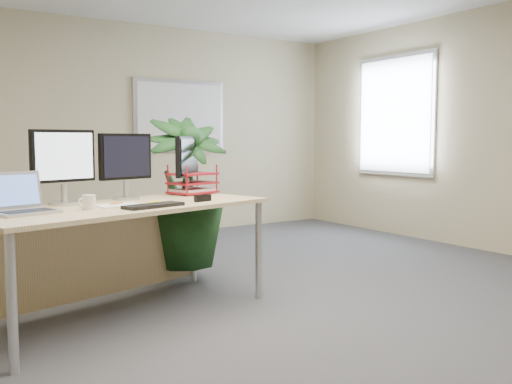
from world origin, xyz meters
TOP-DOWN VIEW (x-y plane):
  - floor at (0.00, 0.00)m, footprint 8.00×8.00m
  - back_wall at (0.00, 4.00)m, footprint 7.00×0.04m
  - whiteboard at (1.20, 3.97)m, footprint 1.30×0.04m
  - window at (3.47, 2.30)m, footprint 0.04×1.30m
  - desk at (-0.76, 0.94)m, footprint 2.21×1.37m
  - floor_plant at (0.05, 1.48)m, footprint 0.87×0.87m
  - monitor_left at (-1.07, 1.04)m, footprint 0.46×0.21m
  - monitor_right at (-0.59, 1.16)m, footprint 0.44×0.20m
  - monitor_dark at (-0.03, 1.26)m, footprint 0.33×0.33m
  - laptop at (-1.41, 0.74)m, footprint 0.42×0.39m
  - keyboard at (-0.61, 0.58)m, footprint 0.45×0.25m
  - coffee_mug at (-1.02, 0.69)m, footprint 0.12×0.08m
  - spiral_notebook at (-0.79, 0.76)m, footprint 0.30×0.23m
  - orange_pen at (-0.79, 0.81)m, footprint 0.12×0.08m
  - yellow_highlighter at (-0.50, 0.82)m, footprint 0.11×0.04m
  - letter_tray at (0.03, 1.28)m, footprint 0.42×0.35m
  - stapler at (-0.17, 0.72)m, footprint 0.14×0.07m

SIDE VIEW (x-z plane):
  - floor at x=0.00m, z-range 0.00..0.00m
  - desk at x=-0.76m, z-range 0.23..1.02m
  - floor_plant at x=0.05m, z-range 0.00..1.50m
  - spiral_notebook at x=-0.79m, z-range 0.79..0.80m
  - yellow_highlighter at x=-0.50m, z-range 0.79..0.81m
  - keyboard at x=-0.61m, z-range 0.79..0.81m
  - orange_pen at x=-0.79m, z-range 0.80..0.81m
  - stapler at x=-0.17m, z-range 0.79..0.84m
  - coffee_mug at x=-1.02m, z-range 0.79..0.89m
  - laptop at x=-1.41m, z-range 0.73..0.98m
  - letter_tray at x=0.03m, z-range 0.78..0.95m
  - monitor_dark at x=-0.03m, z-range 0.83..1.30m
  - monitor_right at x=-0.59m, z-range 0.83..1.32m
  - monitor_left at x=-1.07m, z-range 0.83..1.35m
  - back_wall at x=0.00m, z-range 0.00..2.70m
  - whiteboard at x=1.20m, z-range 1.07..2.02m
  - window at x=3.47m, z-range 0.77..2.33m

